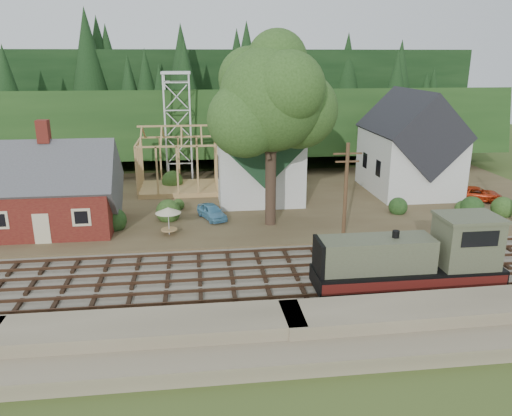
{
  "coord_description": "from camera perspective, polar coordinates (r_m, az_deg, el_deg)",
  "views": [
    {
      "loc": [
        -4.18,
        -30.04,
        14.14
      ],
      "look_at": [
        0.27,
        6.0,
        3.0
      ],
      "focal_mm": 35.0,
      "sensor_mm": 36.0,
      "label": 1
    }
  ],
  "objects": [
    {
      "name": "depot",
      "position": [
        44.08,
        -22.36,
        1.4
      ],
      "size": [
        10.8,
        7.41,
        9.0
      ],
      "color": "#581414",
      "rests_on": "village_flat"
    },
    {
      "name": "church",
      "position": [
        50.9,
        0.04,
        6.91
      ],
      "size": [
        8.4,
        15.17,
        13.0
      ],
      "color": "silver",
      "rests_on": "village_flat"
    },
    {
      "name": "lattice_tower",
      "position": [
        58.21,
        -9.04,
        12.8
      ],
      "size": [
        3.2,
        3.2,
        12.12
      ],
      "color": "silver",
      "rests_on": "village_flat"
    },
    {
      "name": "village_flat",
      "position": [
        50.21,
        -1.99,
        0.86
      ],
      "size": [
        64.0,
        26.0,
        0.3
      ],
      "primitive_type": "cube",
      "color": "brown",
      "rests_on": "ground"
    },
    {
      "name": "car_red",
      "position": [
        54.18,
        23.92,
        1.49
      ],
      "size": [
        5.3,
        3.98,
        1.34
      ],
      "primitive_type": "imported",
      "rotation": [
        0.0,
        0.0,
        1.15
      ],
      "color": "red",
      "rests_on": "village_flat"
    },
    {
      "name": "patio_set",
      "position": [
        40.31,
        -10.01,
        -0.39
      ],
      "size": [
        2.04,
        2.04,
        2.28
      ],
      "color": "silver",
      "rests_on": "village_flat"
    },
    {
      "name": "railroad_bed",
      "position": [
        33.43,
        0.81,
        -7.82
      ],
      "size": [
        64.0,
        11.0,
        0.16
      ],
      "primitive_type": "cube",
      "color": "#726B5B",
      "rests_on": "ground"
    },
    {
      "name": "embankment",
      "position": [
        26.1,
        3.44,
        -15.78
      ],
      "size": [
        64.0,
        5.0,
        1.6
      ],
      "primitive_type": "cube",
      "color": "#7F7259",
      "rests_on": "ground"
    },
    {
      "name": "farmhouse",
      "position": [
        54.62,
        17.15,
        6.52
      ],
      "size": [
        8.4,
        10.8,
        10.6
      ],
      "color": "silver",
      "rests_on": "village_flat"
    },
    {
      "name": "telegraph_pole_near",
      "position": [
        38.27,
        10.2,
        1.8
      ],
      "size": [
        2.2,
        0.28,
        8.0
      ],
      "color": "#4C331E",
      "rests_on": "ground"
    },
    {
      "name": "big_tree",
      "position": [
        40.81,
        1.98,
        11.53
      ],
      "size": [
        10.9,
        8.4,
        14.7
      ],
      "color": "#38281E",
      "rests_on": "village_flat"
    },
    {
      "name": "locomotive",
      "position": [
        32.45,
        17.76,
        -5.65
      ],
      "size": [
        11.57,
        2.89,
        4.64
      ],
      "color": "black",
      "rests_on": "railroad_bed"
    },
    {
      "name": "timber_frame",
      "position": [
        53.2,
        -8.89,
        5.05
      ],
      "size": [
        8.2,
        6.2,
        6.99
      ],
      "color": "tan",
      "rests_on": "village_flat"
    },
    {
      "name": "hillside",
      "position": [
        73.53,
        -3.67,
        5.93
      ],
      "size": [
        70.0,
        28.96,
        12.74
      ],
      "primitive_type": "cube",
      "rotation": [
        -0.17,
        0.0,
        0.0
      ],
      "color": "#1E3F19",
      "rests_on": "ground"
    },
    {
      "name": "car_blue",
      "position": [
        44.1,
        -5.06,
        -0.41
      ],
      "size": [
        2.89,
        4.17,
        1.32
      ],
      "primitive_type": "imported",
      "rotation": [
        0.0,
        0.0,
        0.38
      ],
      "color": "#5FA5CC",
      "rests_on": "village_flat"
    },
    {
      "name": "ground",
      "position": [
        33.46,
        0.81,
        -7.94
      ],
      "size": [
        140.0,
        140.0,
        0.0
      ],
      "primitive_type": "plane",
      "color": "#384C1E",
      "rests_on": "ground"
    },
    {
      "name": "ridge",
      "position": [
        89.27,
        -4.31,
        7.89
      ],
      "size": [
        80.0,
        20.0,
        12.0
      ],
      "primitive_type": "cube",
      "color": "black",
      "rests_on": "ground"
    }
  ]
}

